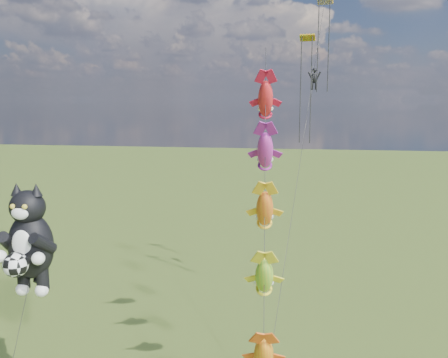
# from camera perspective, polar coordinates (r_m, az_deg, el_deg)

# --- Properties ---
(cat_kite_rig) EXTENTS (2.89, 4.35, 12.28)m
(cat_kite_rig) POSITION_cam_1_polar(r_m,az_deg,el_deg) (29.15, -21.43, -6.42)
(cat_kite_rig) COLOR brown
(cat_kite_rig) RESTS_ON ground
(fish_windsock_rig) EXTENTS (1.91, 15.91, 19.87)m
(fish_windsock_rig) POSITION_cam_1_polar(r_m,az_deg,el_deg) (25.41, 4.68, -3.52)
(fish_windsock_rig) COLOR brown
(fish_windsock_rig) RESTS_ON ground
(parafoil_rig) EXTENTS (4.01, 17.37, 24.71)m
(parafoil_rig) POSITION_cam_1_polar(r_m,az_deg,el_deg) (39.50, 10.25, 12.14)
(parafoil_rig) COLOR brown
(parafoil_rig) RESTS_ON ground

